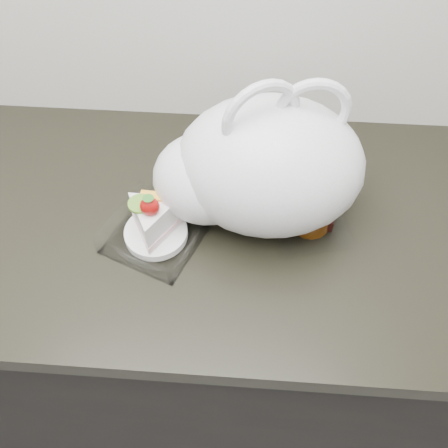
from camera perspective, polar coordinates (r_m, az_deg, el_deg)
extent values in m
cube|color=black|center=(1.40, -7.33, -11.04)|extent=(2.00, 0.60, 0.86)
cube|color=black|center=(1.02, -9.86, 0.49)|extent=(2.04, 0.64, 0.04)
cube|color=white|center=(0.96, -7.70, -1.42)|extent=(0.21, 0.21, 0.00)
cylinder|color=white|center=(0.96, -7.77, -1.05)|extent=(0.12, 0.12, 0.02)
ellipsoid|color=red|center=(0.88, -8.49, 2.02)|extent=(0.03, 0.03, 0.04)
cone|color=#2D7223|center=(0.86, -8.62, 2.76)|extent=(0.02, 0.02, 0.01)
cylinder|color=#71AB31|center=(0.90, -9.57, 2.30)|extent=(0.04, 0.04, 0.01)
cube|color=#FFAF30|center=(0.91, -7.90, 3.16)|extent=(0.06, 0.02, 0.01)
cube|color=white|center=(0.99, 9.76, -0.10)|extent=(0.17, 0.16, 0.00)
cylinder|color=brown|center=(0.98, 9.88, 0.45)|extent=(0.09, 0.09, 0.03)
cylinder|color=brown|center=(0.99, 9.79, 0.04)|extent=(0.10, 0.10, 0.01)
cylinder|color=brown|center=(0.96, 10.01, 1.05)|extent=(0.08, 0.08, 0.00)
cube|color=black|center=(0.98, 11.79, 0.00)|extent=(0.02, 0.02, 0.03)
ellipsoid|color=white|center=(0.91, 5.18, 6.59)|extent=(0.40, 0.35, 0.25)
ellipsoid|color=white|center=(0.92, -1.98, 5.22)|extent=(0.24, 0.23, 0.17)
torus|color=white|center=(0.82, 4.27, 12.06)|extent=(0.13, 0.08, 0.14)
torus|color=white|center=(0.85, 10.11, 12.52)|extent=(0.13, 0.03, 0.13)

